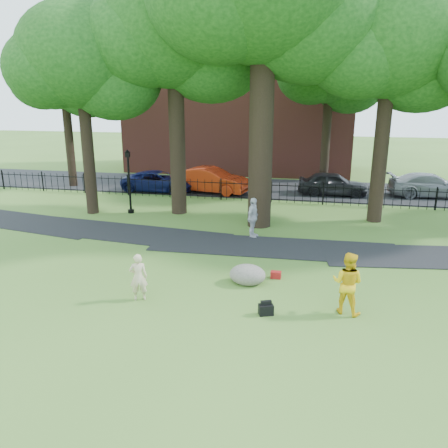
% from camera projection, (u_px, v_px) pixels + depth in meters
% --- Properties ---
extents(ground, '(120.00, 120.00, 0.00)m').
position_uv_depth(ground, '(230.00, 283.00, 14.46)').
color(ground, '#3F6623').
rests_on(ground, ground).
extents(footpath, '(36.07, 3.85, 0.03)m').
position_uv_depth(footpath, '(273.00, 248.00, 17.91)').
color(footpath, black).
rests_on(footpath, ground).
extents(street, '(80.00, 7.00, 0.02)m').
position_uv_depth(street, '(277.00, 189.00, 29.47)').
color(street, black).
rests_on(street, ground).
extents(iron_fence, '(44.00, 0.04, 1.20)m').
position_uv_depth(iron_fence, '(271.00, 192.00, 25.55)').
color(iron_fence, black).
rests_on(iron_fence, ground).
extents(brick_building, '(18.00, 8.00, 12.00)m').
position_uv_depth(brick_building, '(241.00, 97.00, 36.12)').
color(brick_building, brown).
rests_on(brick_building, ground).
extents(tree_row, '(26.82, 7.96, 12.42)m').
position_uv_depth(tree_row, '(278.00, 47.00, 19.96)').
color(tree_row, black).
rests_on(tree_row, ground).
extents(woman, '(0.63, 0.53, 1.47)m').
position_uv_depth(woman, '(138.00, 277.00, 13.11)').
color(woman, '#CFB98E').
rests_on(woman, ground).
extents(man, '(1.06, 0.95, 1.81)m').
position_uv_depth(man, '(347.00, 283.00, 12.27)').
color(man, yellow).
rests_on(man, ground).
extents(pedestrian, '(0.64, 1.11, 1.77)m').
position_uv_depth(pedestrian, '(253.00, 218.00, 19.01)').
color(pedestrian, '#B8B7BC').
rests_on(pedestrian, ground).
extents(boulder, '(1.44, 1.26, 0.70)m').
position_uv_depth(boulder, '(248.00, 273.00, 14.39)').
color(boulder, slate).
rests_on(boulder, ground).
extents(lamppost, '(0.33, 0.33, 3.36)m').
position_uv_depth(lamppost, '(129.00, 182.00, 22.85)').
color(lamppost, black).
rests_on(lamppost, ground).
extents(backpack, '(0.47, 0.39, 0.31)m').
position_uv_depth(backpack, '(266.00, 310.00, 12.34)').
color(backpack, black).
rests_on(backpack, ground).
extents(red_bag, '(0.35, 0.22, 0.24)m').
position_uv_depth(red_bag, '(276.00, 275.00, 14.85)').
color(red_bag, maroon).
rests_on(red_bag, ground).
extents(red_sedan, '(5.19, 2.55, 1.64)m').
position_uv_depth(red_sedan, '(211.00, 180.00, 28.02)').
color(red_sedan, '#B2290D').
rests_on(red_sedan, ground).
extents(navy_van, '(4.79, 2.25, 1.32)m').
position_uv_depth(navy_van, '(159.00, 181.00, 28.47)').
color(navy_van, '#0D1344').
rests_on(navy_van, ground).
extents(grey_car, '(4.32, 1.81, 1.46)m').
position_uv_depth(grey_car, '(333.00, 184.00, 27.36)').
color(grey_car, black).
rests_on(grey_car, ground).
extents(silver_car, '(5.18, 2.55, 1.45)m').
position_uv_depth(silver_car, '(430.00, 185.00, 26.87)').
color(silver_car, gray).
rests_on(silver_car, ground).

